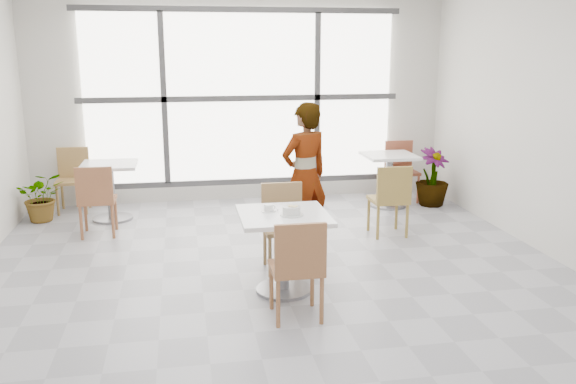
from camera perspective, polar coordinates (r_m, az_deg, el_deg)
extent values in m
plane|color=#9E9EA5|center=(5.78, -0.53, -8.99)|extent=(7.00, 7.00, 0.00)
plane|color=silver|center=(8.83, -4.42, 8.88)|extent=(6.00, 0.00, 6.00)
plane|color=silver|center=(2.10, 15.77, -6.93)|extent=(6.00, 0.00, 6.00)
cube|color=white|center=(8.77, -4.38, 8.85)|extent=(4.40, 0.04, 2.40)
cube|color=#3F3F42|center=(8.74, -4.36, 8.84)|extent=(4.60, 0.05, 0.08)
cube|color=#3F3F42|center=(8.70, -11.66, 8.58)|extent=(0.08, 0.05, 2.40)
cube|color=#3F3F42|center=(8.92, 2.77, 8.95)|extent=(0.08, 0.05, 2.40)
cube|color=#3F3F42|center=(8.93, -4.22, 1.01)|extent=(4.60, 0.05, 0.08)
cube|color=#3F3F42|center=(8.73, -4.50, 16.84)|extent=(4.60, 0.05, 0.08)
cube|color=white|center=(5.45, -0.42, -2.25)|extent=(0.80, 0.80, 0.04)
cylinder|color=gray|center=(5.56, -0.41, -5.97)|extent=(0.10, 0.10, 0.71)
cylinder|color=gray|center=(5.69, -0.41, -9.20)|extent=(0.52, 0.52, 0.03)
cube|color=#A2673F|center=(5.03, 0.75, -7.22)|extent=(0.42, 0.42, 0.04)
cube|color=#A2673F|center=(4.78, 1.20, -5.44)|extent=(0.42, 0.04, 0.42)
cylinder|color=#A2673F|center=(5.31, 2.30, -8.69)|extent=(0.04, 0.04, 0.41)
cylinder|color=#A2673F|center=(4.99, 3.21, -10.22)|extent=(0.04, 0.04, 0.41)
cylinder|color=#A2673F|center=(5.25, -1.58, -8.95)|extent=(0.04, 0.04, 0.41)
cylinder|color=#A2673F|center=(4.92, -0.94, -10.53)|extent=(0.04, 0.04, 0.41)
cube|color=olive|center=(6.07, -0.30, -3.55)|extent=(0.42, 0.42, 0.04)
cube|color=olive|center=(6.19, -0.61, -1.00)|extent=(0.42, 0.04, 0.42)
cylinder|color=olive|center=(5.94, -1.72, -6.21)|extent=(0.04, 0.04, 0.41)
cylinder|color=olive|center=(6.28, -2.21, -5.11)|extent=(0.04, 0.04, 0.41)
cylinder|color=olive|center=(6.00, 1.70, -6.00)|extent=(0.04, 0.04, 0.41)
cylinder|color=olive|center=(6.34, 1.03, -4.93)|extent=(0.04, 0.04, 0.41)
cylinder|color=silver|center=(5.39, 0.34, -2.15)|extent=(0.21, 0.21, 0.01)
cylinder|color=silver|center=(5.38, 0.34, -1.73)|extent=(0.16, 0.16, 0.07)
torus|color=silver|center=(5.37, 0.34, -1.41)|extent=(0.16, 0.16, 0.01)
cylinder|color=tan|center=(5.38, 0.34, -1.75)|extent=(0.14, 0.14, 0.05)
cylinder|color=#F5EB9E|center=(5.39, 0.71, -1.35)|extent=(0.03, 0.03, 0.01)
cylinder|color=beige|center=(5.37, 0.40, -1.36)|extent=(0.03, 0.03, 0.01)
cylinder|color=beige|center=(5.34, 0.61, -1.44)|extent=(0.03, 0.03, 0.02)
cylinder|color=beige|center=(5.39, 0.32, -1.30)|extent=(0.03, 0.03, 0.02)
cylinder|color=beige|center=(5.35, 0.25, -1.38)|extent=(0.03, 0.03, 0.01)
cylinder|color=beige|center=(5.40, 0.10, -1.34)|extent=(0.03, 0.03, 0.02)
cylinder|color=#F2E89C|center=(5.37, 0.09, -1.38)|extent=(0.03, 0.03, 0.02)
cylinder|color=beige|center=(5.36, 0.33, -1.36)|extent=(0.03, 0.03, 0.02)
cylinder|color=beige|center=(5.37, 0.50, -1.39)|extent=(0.03, 0.03, 0.02)
cylinder|color=#F3E79C|center=(5.36, 0.17, -1.46)|extent=(0.03, 0.03, 0.02)
cylinder|color=#F7E19F|center=(5.36, 0.79, -1.34)|extent=(0.03, 0.03, 0.02)
cylinder|color=beige|center=(5.36, 0.40, -1.39)|extent=(0.03, 0.03, 0.02)
cylinder|color=beige|center=(5.35, 0.42, -1.48)|extent=(0.03, 0.03, 0.01)
cylinder|color=beige|center=(5.37, 0.35, -1.42)|extent=(0.03, 0.03, 0.01)
cylinder|color=white|center=(5.51, -1.87, -1.83)|extent=(0.13, 0.13, 0.01)
cylinder|color=white|center=(5.50, -1.88, -1.48)|extent=(0.08, 0.08, 0.06)
torus|color=white|center=(5.51, -1.43, -1.46)|extent=(0.05, 0.01, 0.05)
cylinder|color=black|center=(5.49, -1.88, -1.24)|extent=(0.07, 0.07, 0.00)
cube|color=#BCBDC1|center=(5.50, -1.33, -1.79)|extent=(0.09, 0.05, 0.00)
sphere|color=#BCBDC1|center=(5.52, -0.99, -1.72)|extent=(0.02, 0.02, 0.02)
imported|color=black|center=(6.74, 1.60, 1.58)|extent=(0.70, 0.60, 1.63)
cube|color=silver|center=(8.13, -16.59, 2.47)|extent=(0.70, 0.70, 0.04)
cylinder|color=slate|center=(8.21, -16.41, -0.10)|extent=(0.10, 0.10, 0.71)
cylinder|color=slate|center=(8.29, -16.26, -2.38)|extent=(0.52, 0.52, 0.03)
cube|color=white|center=(8.58, 9.60, 3.41)|extent=(0.70, 0.70, 0.04)
cylinder|color=gray|center=(8.65, 9.51, 0.96)|extent=(0.10, 0.10, 0.71)
cylinder|color=gray|center=(8.73, 9.42, -1.22)|extent=(0.52, 0.52, 0.03)
cube|color=#975B39|center=(7.56, -17.58, -0.75)|extent=(0.42, 0.42, 0.04)
cube|color=#975B39|center=(7.32, -17.89, 0.64)|extent=(0.42, 0.04, 0.42)
cylinder|color=#975B39|center=(7.76, -15.99, -1.98)|extent=(0.04, 0.04, 0.41)
cylinder|color=#975B39|center=(7.42, -16.25, -2.71)|extent=(0.04, 0.04, 0.41)
cylinder|color=#975B39|center=(7.81, -18.61, -2.08)|extent=(0.04, 0.04, 0.41)
cylinder|color=#975B39|center=(7.47, -18.99, -2.81)|extent=(0.04, 0.04, 0.41)
cube|color=#9F7844|center=(8.74, -19.73, 0.97)|extent=(0.42, 0.42, 0.04)
cube|color=#9F7844|center=(8.88, -19.66, 2.68)|extent=(0.42, 0.04, 0.42)
cylinder|color=#9F7844|center=(8.65, -20.98, -0.79)|extent=(0.04, 0.04, 0.41)
cylinder|color=#9F7844|center=(8.99, -20.57, -0.23)|extent=(0.04, 0.04, 0.41)
cylinder|color=#9F7844|center=(8.58, -18.62, -0.70)|extent=(0.04, 0.04, 0.41)
cylinder|color=#9F7844|center=(8.93, -18.30, -0.14)|extent=(0.04, 0.04, 0.41)
cube|color=olive|center=(7.32, 9.46, -0.74)|extent=(0.42, 0.42, 0.04)
cube|color=olive|center=(7.09, 10.04, 0.69)|extent=(0.42, 0.04, 0.42)
cylinder|color=olive|center=(7.60, 10.22, -1.99)|extent=(0.04, 0.04, 0.41)
cylinder|color=olive|center=(7.28, 11.20, -2.73)|extent=(0.04, 0.04, 0.41)
cylinder|color=olive|center=(7.49, 7.64, -2.13)|extent=(0.04, 0.04, 0.41)
cylinder|color=olive|center=(7.16, 8.51, -2.90)|extent=(0.04, 0.04, 0.41)
cube|color=brown|center=(8.97, 10.78, 1.84)|extent=(0.42, 0.42, 0.04)
cube|color=brown|center=(9.10, 10.42, 3.50)|extent=(0.42, 0.04, 0.42)
cylinder|color=brown|center=(8.79, 10.04, 0.13)|extent=(0.04, 0.04, 0.41)
cylinder|color=brown|center=(9.12, 9.27, 0.65)|extent=(0.04, 0.04, 0.41)
cylinder|color=brown|center=(8.92, 12.21, 0.23)|extent=(0.04, 0.04, 0.41)
cylinder|color=brown|center=(9.24, 11.37, 0.74)|extent=(0.04, 0.04, 0.41)
imported|color=#3D7735|center=(8.44, -22.28, -0.41)|extent=(0.68, 0.62, 0.65)
imported|color=#4B7D41|center=(8.81, 13.51, 1.38)|extent=(0.60, 0.60, 0.82)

